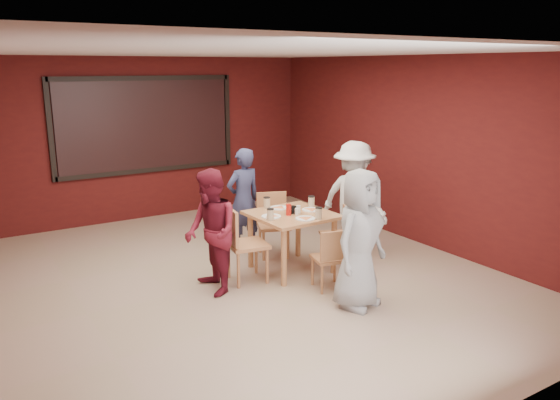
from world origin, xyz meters
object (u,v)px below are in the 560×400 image
dining_table (292,221)px  diner_left (211,232)px  chair_right (340,231)px  chair_back (273,220)px  chair_front (331,256)px  chair_left (241,240)px  diner_front (359,239)px  diner_right (354,198)px  diner_back (243,200)px

dining_table → diner_left: size_ratio=0.68×
chair_right → diner_left: size_ratio=0.52×
chair_back → chair_right: bearing=-49.5°
chair_front → chair_left: size_ratio=0.80×
diner_left → chair_front: bearing=65.7°
dining_table → diner_front: 1.33m
chair_right → dining_table: bearing=175.2°
chair_left → diner_right: size_ratio=0.59×
chair_front → diner_front: (-0.01, -0.51, 0.35)m
chair_front → diner_back: bearing=94.9°
diner_back → diner_right: 1.59m
chair_front → diner_back: (-0.16, 1.90, 0.32)m
diner_left → dining_table: bearing=100.6°
chair_front → diner_front: bearing=-91.4°
chair_left → diner_back: 1.28m
chair_left → diner_right: diner_right is taller
chair_left → dining_table: bearing=0.5°
chair_front → diner_back: size_ratio=0.51×
chair_right → diner_right: bearing=25.8°
dining_table → diner_front: (0.02, -1.33, 0.11)m
dining_table → diner_front: diner_front is taller
diner_back → diner_right: size_ratio=0.93×
dining_table → diner_left: (-1.20, -0.11, 0.07)m
chair_front → diner_back: diner_back is taller
chair_front → diner_left: diner_left is taller
diner_left → chair_right: bearing=96.7°
chair_back → diner_front: bearing=-92.9°
diner_right → chair_front: bearing=113.1°
chair_left → diner_right: 1.91m
dining_table → diner_front: bearing=-89.1°
chair_front → dining_table: bearing=92.4°
dining_table → chair_back: dining_table is taller
chair_front → chair_right: 1.04m
diner_left → chair_back: bearing=126.0°
diner_left → diner_right: (2.34, 0.24, 0.07)m
chair_front → chair_right: size_ratio=1.00×
dining_table → diner_back: 1.10m
diner_back → dining_table: bearing=91.0°
dining_table → chair_right: bearing=-4.8°
chair_back → chair_right: chair_back is taller
dining_table → diner_left: bearing=-174.7°
chair_back → diner_back: (-0.25, 0.41, 0.25)m
chair_back → diner_left: 1.56m
diner_right → dining_table: bearing=79.0°
chair_left → diner_left: bearing=-166.8°
diner_front → diner_back: bearing=75.6°
chair_front → diner_left: 1.46m
chair_back → diner_back: size_ratio=0.59×
chair_back → diner_back: diner_back is taller
dining_table → chair_left: 0.77m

